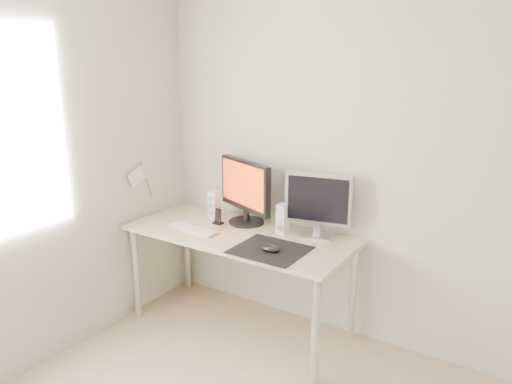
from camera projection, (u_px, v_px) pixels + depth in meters
The scene contains 11 objects.
wall_back at pixel (394, 165), 3.12m from camera, with size 3.50×3.50×0.00m, color beige.
mousepad at pixel (270, 250), 3.14m from camera, with size 0.45×0.40×0.00m, color black.
mouse at pixel (270, 249), 3.10m from camera, with size 0.12×0.07×0.04m, color black.
desk at pixel (240, 243), 3.47m from camera, with size 1.60×0.70×0.73m.
main_monitor at pixel (245, 190), 3.57m from camera, with size 0.53×0.34×0.47m.
second_monitor at pixel (318, 202), 3.31m from camera, with size 0.45×0.20×0.43m.
speaker_left at pixel (214, 205), 3.72m from camera, with size 0.07×0.08×0.21m.
speaker_right at pixel (283, 219), 3.41m from camera, with size 0.07×0.08×0.21m.
keyboard at pixel (192, 229), 3.49m from camera, with size 0.43×0.15×0.02m.
phone_dock at pixel (218, 219), 3.61m from camera, with size 0.07×0.06×0.12m.
pennant at pixel (140, 177), 3.66m from camera, with size 0.01×0.23×0.29m.
Camera 1 is at (0.93, -1.29, 1.93)m, focal length 35.00 mm.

